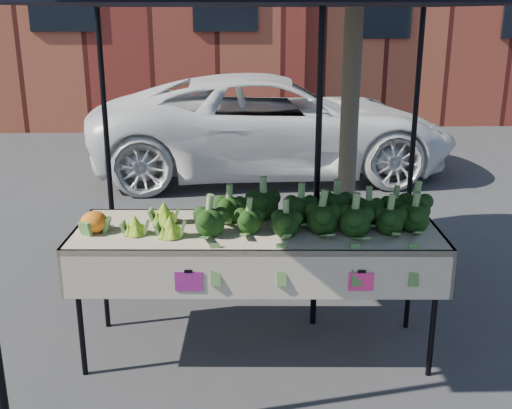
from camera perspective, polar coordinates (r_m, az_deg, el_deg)
name	(u,v)px	position (r m, az deg, el deg)	size (l,w,h in m)	color
ground	(273,341)	(4.52, 1.56, -12.55)	(90.00, 90.00, 0.00)	#333336
table	(257,290)	(4.22, 0.07, -7.97)	(2.42, 0.87, 0.90)	#BCAE99
canopy	(267,144)	(4.35, 1.07, 5.64)	(3.16, 3.16, 2.74)	black
broccoli_heap	(316,208)	(4.06, 5.57, -0.37)	(1.59, 0.56, 0.25)	black
romanesco_cluster	(155,216)	(4.04, -9.40, -1.04)	(0.42, 0.46, 0.19)	#A5B829
cauliflower_pair	(94,219)	(4.08, -14.82, -1.34)	(0.19, 0.19, 0.17)	orange
street_tree	(354,18)	(5.18, 9.09, 16.75)	(2.25, 2.25, 4.43)	#1E4C14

